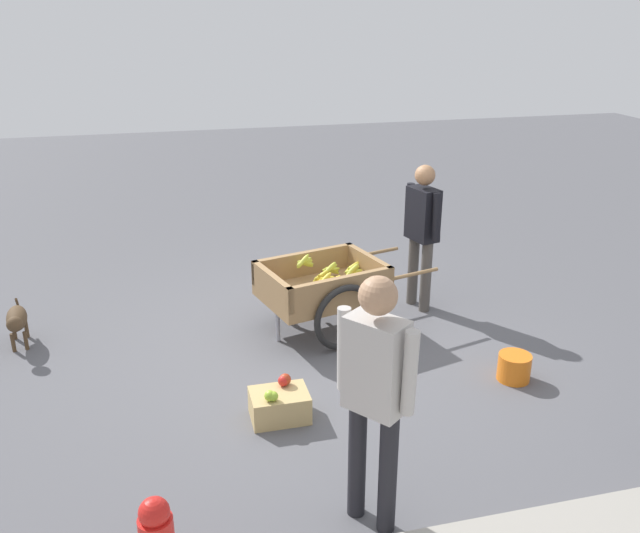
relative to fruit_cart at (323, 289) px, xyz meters
name	(u,v)px	position (x,y,z in m)	size (l,w,h in m)	color
ground_plane	(319,348)	(0.13, 0.35, -0.44)	(24.00, 24.00, 0.00)	#56565B
fruit_cart	(323,289)	(0.00, 0.00, 0.00)	(1.79, 1.16, 0.73)	#937047
vendor_person	(422,225)	(-1.10, -0.29, 0.46)	(0.28, 0.53, 1.51)	#4C4742
dog	(17,320)	(2.80, -0.36, -0.17)	(0.23, 0.67, 0.40)	#4C3823
plastic_bucket	(514,367)	(-1.33, 1.29, -0.32)	(0.28, 0.28, 0.23)	orange
apple_crate	(279,404)	(0.69, 1.37, -0.31)	(0.44, 0.32, 0.31)	tan
bystander_person	(375,383)	(0.36, 2.59, 0.53)	(0.37, 0.45, 1.62)	black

